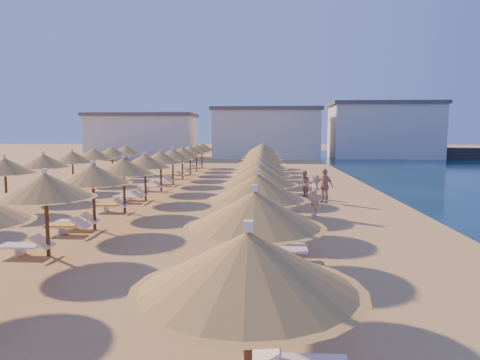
# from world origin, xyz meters

# --- Properties ---
(ground) EXTENTS (220.00, 220.00, 0.00)m
(ground) POSITION_xyz_m (0.00, 0.00, 0.00)
(ground) COLOR tan
(ground) RESTS_ON ground
(jetty) EXTENTS (30.26, 7.22, 1.50)m
(jetty) POSITION_xyz_m (29.85, 44.65, 0.75)
(jetty) COLOR black
(jetty) RESTS_ON ground
(hotel_blocks) EXTENTS (50.99, 9.48, 8.10)m
(hotel_blocks) POSITION_xyz_m (3.63, 44.78, 3.70)
(hotel_blocks) COLOR white
(hotel_blocks) RESTS_ON ground
(parasol_row_east) EXTENTS (3.06, 43.11, 2.74)m
(parasol_row_east) POSITION_xyz_m (2.34, 6.90, 2.16)
(parasol_row_east) COLOR brown
(parasol_row_east) RESTS_ON ground
(parasol_row_west) EXTENTS (3.06, 43.11, 2.74)m
(parasol_row_west) POSITION_xyz_m (-4.14, 6.90, 2.16)
(parasol_row_west) COLOR brown
(parasol_row_west) RESTS_ON ground
(parasol_row_inland) EXTENTS (3.06, 28.54, 2.74)m
(parasol_row_inland) POSITION_xyz_m (-9.97, 6.90, 2.16)
(parasol_row_inland) COLOR brown
(parasol_row_inland) RESTS_ON ground
(loungers) EXTENTS (15.33, 40.66, 0.66)m
(loungers) POSITION_xyz_m (-2.69, 6.67, 0.34)
(loungers) COLOR white
(loungers) RESTS_ON ground
(beachgoer_a) EXTENTS (0.52, 0.74, 1.90)m
(beachgoer_a) POSITION_xyz_m (4.82, 0.93, 0.95)
(beachgoer_a) COLOR tan
(beachgoer_a) RESTS_ON ground
(beachgoer_c) EXTENTS (1.09, 1.08, 1.85)m
(beachgoer_c) POSITION_xyz_m (5.79, 4.84, 0.93)
(beachgoer_c) COLOR tan
(beachgoer_c) RESTS_ON ground
(beachgoer_b) EXTENTS (0.83, 0.93, 1.60)m
(beachgoer_b) POSITION_xyz_m (4.87, 6.54, 0.80)
(beachgoer_b) COLOR tan
(beachgoer_b) RESTS_ON ground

